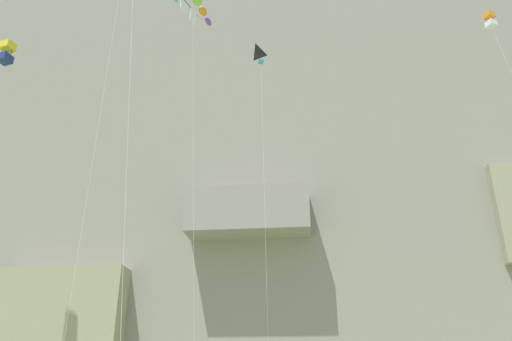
{
  "coord_description": "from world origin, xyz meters",
  "views": [
    {
      "loc": [
        5.86,
        -5.77,
        1.84
      ],
      "look_at": [
        2.68,
        23.54,
        14.78
      ],
      "focal_mm": 35.32,
      "sensor_mm": 36.0,
      "label": 1
    }
  ],
  "objects": [
    {
      "name": "kite_box_upper_mid",
      "position": [
        22.38,
        30.98,
        31.27
      ],
      "size": [
        2.38,
        5.25,
        32.16
      ],
      "color": "orange",
      "rests_on": "ground"
    },
    {
      "name": "kite_box_far_left",
      "position": [
        -21.78,
        30.42,
        31.05
      ],
      "size": [
        1.31,
        4.76,
        32.18
      ],
      "color": "yellow",
      "rests_on": "ground"
    },
    {
      "name": "cliff_face",
      "position": [
        0.0,
        58.29,
        31.99
      ],
      "size": [
        180.0,
        34.43,
        64.08
      ],
      "color": "gray",
      "rests_on": "ground"
    },
    {
      "name": "kite_delta_low_right",
      "position": [
        3.11,
        27.82,
        25.78
      ],
      "size": [
        1.45,
        5.83,
        26.56
      ],
      "color": "black",
      "rests_on": "ground"
    }
  ]
}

